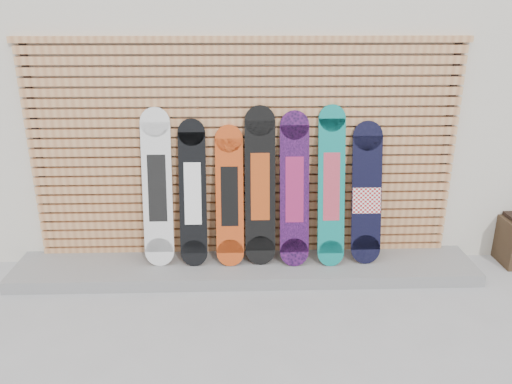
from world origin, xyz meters
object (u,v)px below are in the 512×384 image
at_px(snowboard_4, 294,190).
at_px(snowboard_6, 367,194).
at_px(snowboard_2, 230,196).
at_px(snowboard_0, 157,188).
at_px(snowboard_5, 331,187).
at_px(snowboard_1, 193,194).
at_px(snowboard_3, 260,187).

distance_m(snowboard_4, snowboard_6, 0.72).
bearing_deg(snowboard_2, snowboard_6, 0.11).
xyz_separation_m(snowboard_0, snowboard_6, (2.05, -0.01, -0.08)).
bearing_deg(snowboard_5, snowboard_4, 179.36).
bearing_deg(snowboard_6, snowboard_1, 179.89).
distance_m(snowboard_2, snowboard_3, 0.31).
xyz_separation_m(snowboard_1, snowboard_2, (0.36, -0.01, -0.03)).
bearing_deg(snowboard_0, snowboard_1, -1.34).
height_order(snowboard_0, snowboard_4, snowboard_0).
xyz_separation_m(snowboard_1, snowboard_6, (1.71, -0.00, -0.03)).
xyz_separation_m(snowboard_0, snowboard_3, (1.00, -0.00, 0.01)).
bearing_deg(snowboard_5, snowboard_0, 179.05).
distance_m(snowboard_3, snowboard_5, 0.70).
relative_size(snowboard_3, snowboard_5, 1.00).
bearing_deg(snowboard_5, snowboard_1, 179.14).
distance_m(snowboard_1, snowboard_3, 0.66).
bearing_deg(snowboard_3, snowboard_0, 179.79).
bearing_deg(snowboard_4, snowboard_1, 179.07).
distance_m(snowboard_0, snowboard_1, 0.35).
bearing_deg(snowboard_1, snowboard_4, -0.93).
distance_m(snowboard_2, snowboard_5, 1.00).
bearing_deg(snowboard_1, snowboard_2, -0.95).
height_order(snowboard_0, snowboard_3, snowboard_3).
bearing_deg(snowboard_1, snowboard_5, -0.86).
distance_m(snowboard_0, snowboard_2, 0.71).
distance_m(snowboard_1, snowboard_2, 0.36).
height_order(snowboard_1, snowboard_6, snowboard_1).
bearing_deg(snowboard_3, snowboard_5, -2.03).
relative_size(snowboard_2, snowboard_3, 0.88).
relative_size(snowboard_2, snowboard_6, 0.98).
height_order(snowboard_2, snowboard_3, snowboard_3).
height_order(snowboard_0, snowboard_2, snowboard_0).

